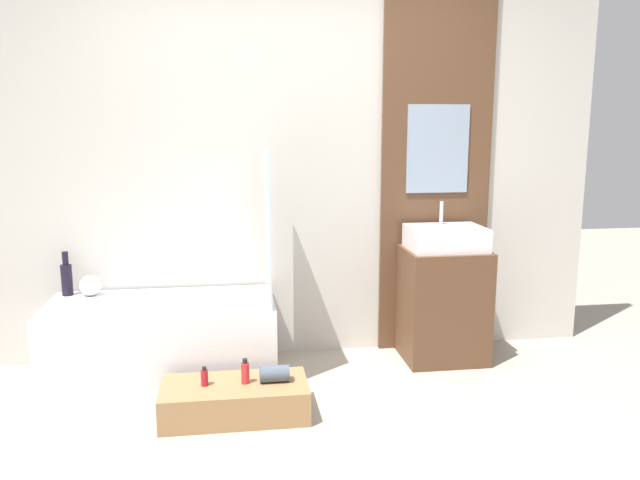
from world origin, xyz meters
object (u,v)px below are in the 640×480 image
at_px(vase_tall_dark, 67,278).
at_px(bottle_soap_primary, 204,377).
at_px(bottle_soap_secondary, 245,372).
at_px(sink, 446,238).
at_px(vase_round_light, 90,286).
at_px(bathtub, 163,340).
at_px(wooden_step_bench, 235,400).

height_order(vase_tall_dark, bottle_soap_primary, vase_tall_dark).
xyz_separation_m(bottle_soap_primary, bottle_soap_secondary, (0.22, 0.00, 0.01)).
xyz_separation_m(sink, bottle_soap_primary, (-1.55, -0.66, -0.60)).
distance_m(vase_round_light, bottle_soap_primary, 1.12).
distance_m(sink, bottle_soap_primary, 1.79).
distance_m(sink, vase_tall_dark, 2.44).
bearing_deg(bathtub, bottle_soap_secondary, -49.70).
bearing_deg(sink, vase_round_light, 176.81).
xyz_separation_m(bathtub, vase_tall_dark, (-0.60, 0.24, 0.36)).
bearing_deg(wooden_step_bench, bottle_soap_primary, 180.00).
distance_m(vase_tall_dark, bottle_soap_primary, 1.26).
distance_m(wooden_step_bench, bottle_soap_secondary, 0.17).
bearing_deg(bathtub, wooden_step_bench, -53.28).
bearing_deg(wooden_step_bench, sink, 25.30).
bearing_deg(vase_tall_dark, bathtub, -21.55).
bearing_deg(vase_tall_dark, vase_round_light, -12.02).
distance_m(bathtub, vase_round_light, 0.59).
bearing_deg(bathtub, bottle_soap_primary, -64.65).
bearing_deg(vase_round_light, sink, -3.19).
xyz_separation_m(vase_tall_dark, bottle_soap_secondary, (1.09, -0.82, -0.36)).
bearing_deg(sink, wooden_step_bench, -154.70).
xyz_separation_m(vase_round_light, bottle_soap_secondary, (0.95, -0.79, -0.31)).
relative_size(vase_tall_dark, bottle_soap_secondary, 2.03).
distance_m(sink, vase_round_light, 2.30).
bearing_deg(vase_round_light, vase_tall_dark, 167.98).
relative_size(vase_tall_dark, bottle_soap_primary, 2.66).
bearing_deg(vase_round_light, bathtub, -24.39).
distance_m(vase_tall_dark, vase_round_light, 0.16).
relative_size(bottle_soap_primary, bottle_soap_secondary, 0.76).
relative_size(vase_tall_dark, vase_round_light, 2.16).
xyz_separation_m(bathtub, bottle_soap_primary, (0.27, -0.58, -0.02)).
relative_size(wooden_step_bench, vase_round_light, 6.03).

